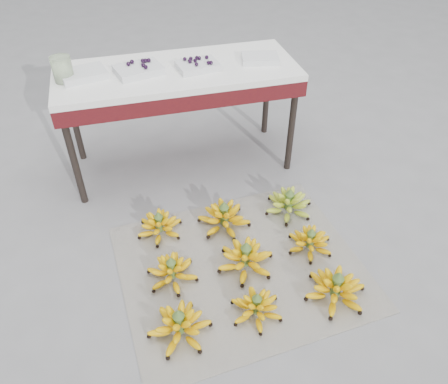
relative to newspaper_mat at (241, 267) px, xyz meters
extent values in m
plane|color=slate|center=(0.02, 0.04, 0.00)|extent=(60.00, 60.00, 0.00)
cube|color=beige|center=(0.00, 0.00, 0.00)|extent=(1.33, 1.15, 0.01)
ellipsoid|color=#F9D600|center=(-0.39, -0.31, 0.05)|extent=(0.35, 0.35, 0.09)
ellipsoid|color=#F9D600|center=(-0.39, -0.31, 0.08)|extent=(0.24, 0.24, 0.06)
ellipsoid|color=#F9D600|center=(-0.39, -0.31, 0.12)|extent=(0.16, 0.16, 0.05)
cylinder|color=#456328|center=(-0.39, -0.31, 0.08)|extent=(0.05, 0.05, 0.12)
cone|color=#456328|center=(-0.39, -0.31, 0.16)|extent=(0.06, 0.06, 0.04)
ellipsoid|color=#F9D600|center=(-0.01, -0.30, 0.04)|extent=(0.28, 0.28, 0.07)
ellipsoid|color=#F9D600|center=(-0.01, -0.30, 0.07)|extent=(0.20, 0.20, 0.06)
ellipsoid|color=#F9D600|center=(-0.01, -0.30, 0.10)|extent=(0.13, 0.13, 0.05)
cylinder|color=#456328|center=(-0.01, -0.30, 0.07)|extent=(0.04, 0.04, 0.10)
cone|color=#456328|center=(-0.01, -0.30, 0.14)|extent=(0.05, 0.05, 0.04)
ellipsoid|color=#F9D600|center=(0.39, -0.30, 0.05)|extent=(0.40, 0.40, 0.09)
ellipsoid|color=#F9D600|center=(0.39, -0.30, 0.09)|extent=(0.28, 0.28, 0.07)
ellipsoid|color=#F9D600|center=(0.39, -0.30, 0.13)|extent=(0.18, 0.18, 0.06)
cylinder|color=#456328|center=(0.39, -0.30, 0.09)|extent=(0.05, 0.05, 0.12)
cone|color=#456328|center=(0.39, -0.30, 0.17)|extent=(0.06, 0.06, 0.05)
ellipsoid|color=#F9D600|center=(-0.37, 0.02, 0.04)|extent=(0.28, 0.28, 0.08)
ellipsoid|color=#F9D600|center=(-0.37, 0.02, 0.08)|extent=(0.20, 0.20, 0.06)
ellipsoid|color=#F9D600|center=(-0.37, 0.02, 0.11)|extent=(0.13, 0.13, 0.05)
cylinder|color=#456328|center=(-0.37, 0.02, 0.08)|extent=(0.04, 0.04, 0.11)
cone|color=#456328|center=(-0.37, 0.02, 0.15)|extent=(0.05, 0.05, 0.04)
ellipsoid|color=#F9D600|center=(0.02, 0.00, 0.05)|extent=(0.38, 0.38, 0.09)
ellipsoid|color=#F9D600|center=(0.02, 0.00, 0.09)|extent=(0.26, 0.26, 0.07)
ellipsoid|color=#F9D600|center=(0.02, 0.00, 0.12)|extent=(0.17, 0.17, 0.06)
cylinder|color=#456328|center=(0.02, 0.00, 0.09)|extent=(0.05, 0.05, 0.12)
cone|color=#456328|center=(0.02, 0.00, 0.17)|extent=(0.06, 0.06, 0.04)
ellipsoid|color=#F9D600|center=(0.41, 0.03, 0.04)|extent=(0.32, 0.32, 0.07)
ellipsoid|color=#F9D600|center=(0.41, 0.03, 0.07)|extent=(0.22, 0.22, 0.06)
ellipsoid|color=#F9D600|center=(0.41, 0.03, 0.10)|extent=(0.15, 0.15, 0.05)
cylinder|color=#456328|center=(0.41, 0.03, 0.07)|extent=(0.04, 0.04, 0.10)
cone|color=#456328|center=(0.41, 0.03, 0.14)|extent=(0.05, 0.05, 0.04)
ellipsoid|color=#F9D600|center=(-0.38, 0.37, 0.04)|extent=(0.30, 0.30, 0.08)
ellipsoid|color=#F9D600|center=(-0.38, 0.37, 0.08)|extent=(0.21, 0.21, 0.06)
ellipsoid|color=#F9D600|center=(-0.38, 0.37, 0.11)|extent=(0.14, 0.14, 0.05)
cylinder|color=#456328|center=(-0.38, 0.37, 0.08)|extent=(0.04, 0.04, 0.11)
cone|color=#456328|center=(-0.38, 0.37, 0.14)|extent=(0.05, 0.05, 0.04)
ellipsoid|color=#F9D600|center=(-0.01, 0.33, 0.05)|extent=(0.39, 0.39, 0.09)
ellipsoid|color=#F9D600|center=(-0.01, 0.33, 0.09)|extent=(0.27, 0.27, 0.07)
ellipsoid|color=#F9D600|center=(-0.01, 0.33, 0.12)|extent=(0.18, 0.18, 0.06)
cylinder|color=#456328|center=(-0.01, 0.33, 0.09)|extent=(0.05, 0.05, 0.12)
cone|color=#456328|center=(-0.01, 0.33, 0.17)|extent=(0.06, 0.06, 0.04)
ellipsoid|color=#84A320|center=(0.40, 0.35, 0.05)|extent=(0.36, 0.36, 0.09)
ellipsoid|color=#84A320|center=(0.40, 0.35, 0.08)|extent=(0.25, 0.25, 0.06)
ellipsoid|color=#84A320|center=(0.40, 0.35, 0.12)|extent=(0.17, 0.17, 0.05)
cylinder|color=#456328|center=(0.40, 0.35, 0.08)|extent=(0.05, 0.05, 0.12)
cone|color=#456328|center=(0.40, 0.35, 0.16)|extent=(0.06, 0.06, 0.04)
cylinder|color=black|center=(-0.80, 0.77, 0.33)|extent=(0.04, 0.04, 0.66)
cylinder|color=black|center=(0.56, 0.77, 0.33)|extent=(0.04, 0.04, 0.66)
cylinder|color=black|center=(-0.80, 1.26, 0.33)|extent=(0.04, 0.04, 0.66)
cylinder|color=black|center=(0.56, 1.26, 0.33)|extent=(0.04, 0.04, 0.66)
cube|color=#53110F|center=(-0.12, 1.01, 0.61)|extent=(1.46, 0.58, 0.10)
cube|color=white|center=(-0.12, 1.01, 0.68)|extent=(1.46, 0.58, 0.04)
cube|color=silver|center=(-0.66, 1.03, 0.72)|extent=(0.29, 0.23, 0.04)
cube|color=silver|center=(-0.34, 1.01, 0.72)|extent=(0.30, 0.25, 0.04)
sphere|color=black|center=(-0.40, 1.03, 0.75)|extent=(0.03, 0.03, 0.03)
sphere|color=black|center=(-0.30, 0.96, 0.75)|extent=(0.03, 0.03, 0.03)
sphere|color=black|center=(-0.27, 1.05, 0.75)|extent=(0.03, 0.03, 0.03)
sphere|color=black|center=(-0.29, 1.05, 0.75)|extent=(0.03, 0.03, 0.03)
sphere|color=black|center=(-0.31, 1.05, 0.75)|extent=(0.03, 0.03, 0.03)
sphere|color=black|center=(-0.37, 1.05, 0.75)|extent=(0.03, 0.03, 0.03)
sphere|color=black|center=(-0.31, 0.99, 0.75)|extent=(0.03, 0.03, 0.03)
cube|color=silver|center=(0.00, 0.98, 0.71)|extent=(0.26, 0.20, 0.04)
sphere|color=black|center=(0.07, 1.01, 0.75)|extent=(0.02, 0.02, 0.02)
sphere|color=black|center=(0.02, 1.01, 0.75)|extent=(0.02, 0.02, 0.02)
sphere|color=black|center=(-0.04, 0.98, 0.75)|extent=(0.02, 0.02, 0.02)
sphere|color=black|center=(0.06, 0.94, 0.75)|extent=(0.02, 0.02, 0.02)
sphere|color=black|center=(-0.01, 0.99, 0.75)|extent=(0.02, 0.02, 0.02)
sphere|color=black|center=(-0.04, 0.99, 0.75)|extent=(0.02, 0.02, 0.02)
sphere|color=black|center=(-0.06, 1.02, 0.75)|extent=(0.02, 0.02, 0.02)
sphere|color=black|center=(-0.01, 0.93, 0.75)|extent=(0.02, 0.02, 0.02)
sphere|color=black|center=(0.01, 1.02, 0.75)|extent=(0.02, 0.02, 0.02)
sphere|color=black|center=(-0.03, 1.02, 0.75)|extent=(0.02, 0.02, 0.02)
sphere|color=black|center=(0.08, 0.93, 0.75)|extent=(0.02, 0.02, 0.02)
cube|color=silver|center=(0.40, 0.99, 0.71)|extent=(0.25, 0.20, 0.04)
cylinder|color=beige|center=(-0.76, 1.01, 0.77)|extent=(0.13, 0.13, 0.14)
camera|label=1|loc=(-0.48, -1.45, 1.81)|focal=35.00mm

